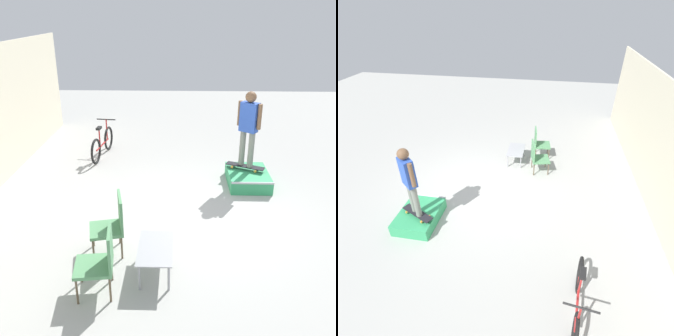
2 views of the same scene
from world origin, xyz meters
The scene contains 8 objects.
ground_plane centered at (0.00, 0.00, 0.00)m, with size 24.00×24.00×0.00m, color #A8A8A3.
skate_ramp_box centered at (1.47, -1.11, 0.15)m, with size 1.22×0.90×0.32m.
skateboard_on_ramp centered at (1.61, -1.05, 0.38)m, with size 0.56×0.87×0.07m.
person_skater centered at (1.61, -1.05, 1.38)m, with size 0.39×0.46×1.69m.
coffee_table centered at (-1.69, 0.79, 0.38)m, with size 0.91×0.52×0.43m.
patio_chair_left centered at (-2.15, 1.51, 0.55)m, with size 0.58×0.58×1.01m.
patio_chair_right centered at (-1.20, 1.51, 0.55)m, with size 0.62×0.62×1.01m.
bicycle centered at (3.11, 2.51, 0.36)m, with size 1.73×0.52×0.92m.
Camera 1 is at (-6.30, 0.46, 3.67)m, focal length 40.00 mm.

